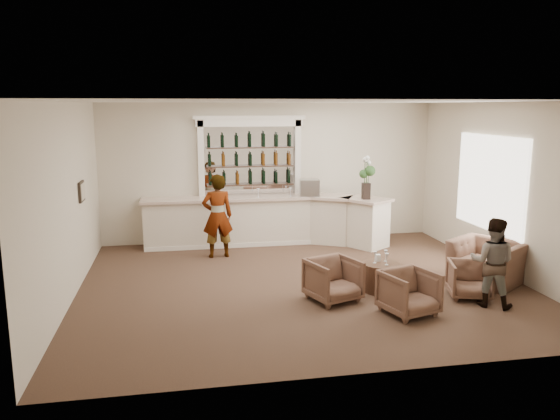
# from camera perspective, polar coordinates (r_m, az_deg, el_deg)

# --- Properties ---
(ground) EXTENTS (8.00, 8.00, 0.00)m
(ground) POSITION_cam_1_polar(r_m,az_deg,el_deg) (10.16, 2.31, -7.69)
(ground) COLOR brown
(ground) RESTS_ON ground
(room_shell) EXTENTS (8.04, 7.02, 3.32)m
(room_shell) POSITION_cam_1_polar(r_m,az_deg,el_deg) (10.40, 2.42, 5.93)
(room_shell) COLOR beige
(room_shell) RESTS_ON ground
(bar_counter) EXTENTS (5.72, 1.80, 1.14)m
(bar_counter) POSITION_cam_1_polar(r_m,az_deg,el_deg) (12.82, -1.35, -1.10)
(bar_counter) COLOR white
(bar_counter) RESTS_ON ground
(back_bar_alcove) EXTENTS (2.64, 0.25, 3.00)m
(back_bar_alcove) POSITION_cam_1_polar(r_m,az_deg,el_deg) (12.96, -3.15, 5.53)
(back_bar_alcove) COLOR white
(back_bar_alcove) RESTS_ON ground
(cocktail_table) EXTENTS (0.68, 0.68, 0.50)m
(cocktail_table) POSITION_cam_1_polar(r_m,az_deg,el_deg) (9.89, 10.53, -6.87)
(cocktail_table) COLOR #452B1E
(cocktail_table) RESTS_ON ground
(sommelier) EXTENTS (0.69, 0.49, 1.81)m
(sommelier) POSITION_cam_1_polar(r_m,az_deg,el_deg) (11.76, -6.55, -0.63)
(sommelier) COLOR gray
(sommelier) RESTS_ON ground
(guest) EXTENTS (0.90, 0.87, 1.47)m
(guest) POSITION_cam_1_polar(r_m,az_deg,el_deg) (9.51, 21.31, -5.12)
(guest) COLOR gray
(guest) RESTS_ON ground
(armchair_left) EXTENTS (0.99, 1.00, 0.72)m
(armchair_left) POSITION_cam_1_polar(r_m,az_deg,el_deg) (9.25, 5.59, -7.27)
(armchair_left) COLOR brown
(armchair_left) RESTS_ON ground
(armchair_center) EXTENTS (0.94, 0.96, 0.70)m
(armchair_center) POSITION_cam_1_polar(r_m,az_deg,el_deg) (8.86, 13.34, -8.40)
(armchair_center) COLOR brown
(armchair_center) RESTS_ON ground
(armchair_right) EXTENTS (0.84, 0.85, 0.63)m
(armchair_right) POSITION_cam_1_polar(r_m,az_deg,el_deg) (9.90, 19.20, -6.89)
(armchair_right) COLOR brown
(armchair_right) RESTS_ON ground
(armchair_far) EXTENTS (1.53, 1.57, 0.77)m
(armchair_far) POSITION_cam_1_polar(r_m,az_deg,el_deg) (10.85, 20.84, -5.07)
(armchair_far) COLOR brown
(armchair_far) RESTS_ON ground
(espresso_machine) EXTENTS (0.49, 0.43, 0.39)m
(espresso_machine) POSITION_cam_1_polar(r_m,az_deg,el_deg) (12.82, 3.10, 2.34)
(espresso_machine) COLOR #ADADB1
(espresso_machine) RESTS_ON bar_counter
(flower_vase) EXTENTS (0.26, 0.26, 0.98)m
(flower_vase) POSITION_cam_1_polar(r_m,az_deg,el_deg) (12.48, 9.02, 3.63)
(flower_vase) COLOR black
(flower_vase) RESTS_ON bar_counter
(wine_glass_bar_left) EXTENTS (0.07, 0.07, 0.21)m
(wine_glass_bar_left) POSITION_cam_1_polar(r_m,az_deg,el_deg) (12.64, -2.30, 1.81)
(wine_glass_bar_left) COLOR white
(wine_glass_bar_left) RESTS_ON bar_counter
(wine_glass_bar_right) EXTENTS (0.07, 0.07, 0.21)m
(wine_glass_bar_right) POSITION_cam_1_polar(r_m,az_deg,el_deg) (12.79, 1.10, 1.93)
(wine_glass_bar_right) COLOR white
(wine_glass_bar_right) RESTS_ON bar_counter
(wine_glass_tbl_a) EXTENTS (0.07, 0.07, 0.21)m
(wine_glass_tbl_a) POSITION_cam_1_polar(r_m,az_deg,el_deg) (9.78, 9.88, -4.88)
(wine_glass_tbl_a) COLOR white
(wine_glass_tbl_a) RESTS_ON cocktail_table
(wine_glass_tbl_b) EXTENTS (0.07, 0.07, 0.21)m
(wine_glass_tbl_b) POSITION_cam_1_polar(r_m,az_deg,el_deg) (9.90, 10.98, -4.73)
(wine_glass_tbl_b) COLOR white
(wine_glass_tbl_b) RESTS_ON cocktail_table
(wine_glass_tbl_c) EXTENTS (0.07, 0.07, 0.21)m
(wine_glass_tbl_c) POSITION_cam_1_polar(r_m,az_deg,el_deg) (9.69, 11.10, -5.07)
(wine_glass_tbl_c) COLOR white
(wine_glass_tbl_c) RESTS_ON cocktail_table
(napkin_holder) EXTENTS (0.08, 0.08, 0.12)m
(napkin_holder) POSITION_cam_1_polar(r_m,az_deg,el_deg) (9.92, 10.19, -4.93)
(napkin_holder) COLOR white
(napkin_holder) RESTS_ON cocktail_table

